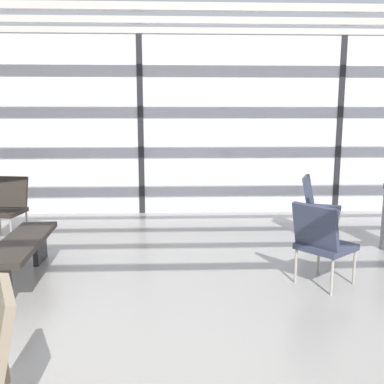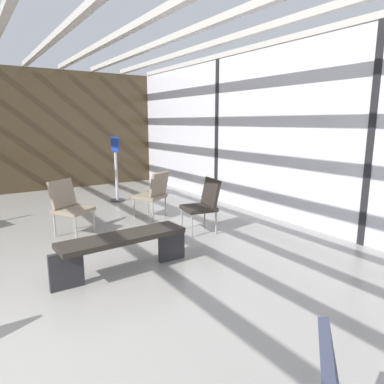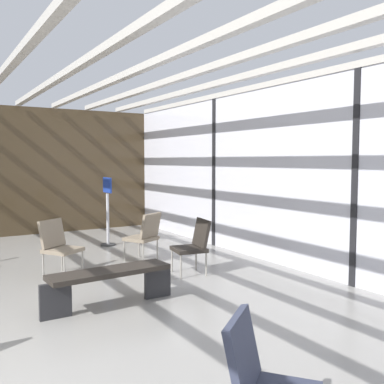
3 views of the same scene
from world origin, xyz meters
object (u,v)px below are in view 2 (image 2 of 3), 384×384
Objects in this scene: lounge_chair_5 at (154,192)px; waiting_bench at (123,244)px; lounge_chair_4 at (69,204)px; info_sign at (116,171)px; lounge_chair_6 at (204,202)px.

lounge_chair_5 is 0.51× the size of waiting_bench.
lounge_chair_4 is at bearing -23.18° from lounge_chair_5.
lounge_chair_5 is 1.72m from info_sign.
lounge_chair_4 is at bearing 91.54° from waiting_bench.
info_sign reaches higher than lounge_chair_5.
lounge_chair_5 and lounge_chair_6 have the same top height.
lounge_chair_4 is 1.00× the size of lounge_chair_5.
lounge_chair_5 is at bearing 51.44° from waiting_bench.
lounge_chair_6 is at bearing 6.87° from info_sign.
lounge_chair_5 is 0.60× the size of info_sign.
lounge_chair_6 reaches higher than waiting_bench.
waiting_bench is at bearing -20.17° from info_sign.
lounge_chair_5 is 1.22m from lounge_chair_6.
info_sign is at bearing -163.02° from lounge_chair_6.
info_sign is (-1.83, 1.50, 0.18)m from lounge_chair_4.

